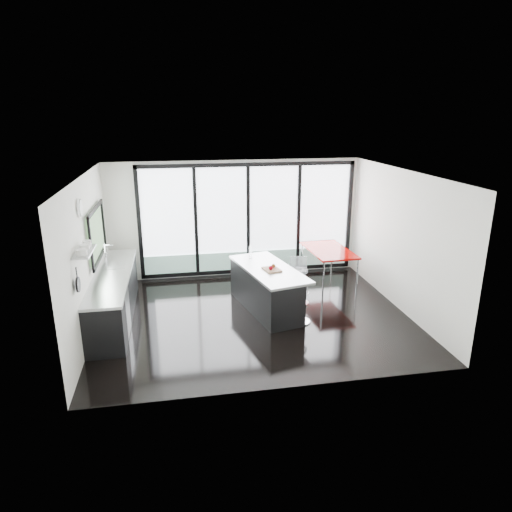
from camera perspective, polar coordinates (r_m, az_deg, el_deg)
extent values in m
cube|color=black|center=(9.10, -0.28, -7.52)|extent=(6.00, 5.00, 0.00)
cube|color=white|center=(8.31, -0.31, 10.25)|extent=(6.00, 5.00, 0.00)
cube|color=silver|center=(10.99, -2.58, 4.63)|extent=(6.00, 0.00, 2.80)
cube|color=white|center=(11.00, -1.01, 4.66)|extent=(5.00, 0.02, 2.50)
cube|color=gray|center=(11.24, -0.95, -0.51)|extent=(5.00, 0.02, 0.44)
cube|color=black|center=(10.84, -7.53, 4.31)|extent=(0.08, 0.04, 2.50)
cube|color=black|center=(10.96, -0.97, 4.62)|extent=(0.08, 0.04, 2.50)
cube|color=black|center=(11.23, 5.35, 4.86)|extent=(0.08, 0.04, 2.50)
cube|color=silver|center=(6.29, 3.70, -5.47)|extent=(6.00, 0.00, 2.80)
cube|color=silver|center=(8.62, -20.34, -0.13)|extent=(0.00, 5.00, 2.80)
cube|color=#52734D|center=(9.42, -19.42, 2.68)|extent=(0.02, 1.60, 0.90)
cube|color=#AAADAF|center=(7.70, -20.66, 0.51)|extent=(0.25, 0.80, 0.03)
cylinder|color=white|center=(8.10, -21.17, 5.66)|extent=(0.04, 0.30, 0.30)
cylinder|color=black|center=(7.46, -21.36, -3.35)|extent=(0.03, 0.24, 0.24)
cube|color=silver|center=(9.57, 17.70, 1.84)|extent=(0.00, 5.00, 2.80)
cube|color=black|center=(9.26, -17.33, -4.97)|extent=(0.65, 3.20, 0.87)
cube|color=#AAADAF|center=(9.10, -17.59, -2.29)|extent=(0.69, 3.24, 0.05)
cube|color=#AAADAF|center=(9.57, -17.26, -1.29)|extent=(0.45, 0.48, 0.06)
cylinder|color=silver|center=(9.52, -18.28, 0.06)|extent=(0.02, 0.02, 0.44)
cube|color=#AAADAF|center=(8.54, -15.76, -6.88)|extent=(0.03, 0.60, 0.80)
cube|color=black|center=(9.26, 1.15, -4.27)|extent=(1.17, 2.20, 0.83)
cube|color=#AAADAF|center=(9.13, 1.60, -1.65)|extent=(1.37, 2.30, 0.05)
cube|color=#A57959|center=(9.00, 1.99, -1.70)|extent=(0.36, 0.44, 0.03)
sphere|color=#7A000B|center=(8.92, 1.84, -1.48)|extent=(0.10, 0.10, 0.09)
sphere|color=brown|center=(9.04, 2.19, -1.23)|extent=(0.10, 0.10, 0.08)
cylinder|color=silver|center=(9.67, -0.68, 0.44)|extent=(0.08, 0.08, 0.27)
cylinder|color=silver|center=(8.77, 5.55, -6.38)|extent=(0.45, 0.45, 0.62)
cylinder|color=silver|center=(9.56, 5.19, -3.83)|extent=(0.60, 0.60, 0.77)
cube|color=#A20603|center=(10.75, 8.98, -1.31)|extent=(0.97, 1.60, 0.84)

